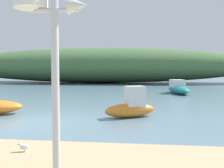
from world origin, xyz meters
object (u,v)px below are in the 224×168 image
(motorboat_near_shore, at_px, (131,106))
(mast_structure, at_px, (41,21))
(seagull_by_mast, at_px, (24,147))
(motorboat_west_reach, at_px, (178,88))

(motorboat_near_shore, bearing_deg, mast_structure, -97.75)
(motorboat_near_shore, relative_size, seagull_by_mast, 8.20)
(motorboat_near_shore, height_order, seagull_by_mast, motorboat_near_shore)
(mast_structure, distance_m, motorboat_near_shore, 8.54)
(mast_structure, relative_size, seagull_by_mast, 10.78)
(mast_structure, bearing_deg, seagull_by_mast, 122.88)
(motorboat_near_shore, xyz_separation_m, seagull_by_mast, (-2.55, -5.84, -0.20))
(mast_structure, xyz_separation_m, motorboat_west_reach, (5.03, 19.77, -2.58))
(mast_structure, bearing_deg, motorboat_west_reach, 75.73)
(motorboat_west_reach, bearing_deg, motorboat_near_shore, -108.58)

